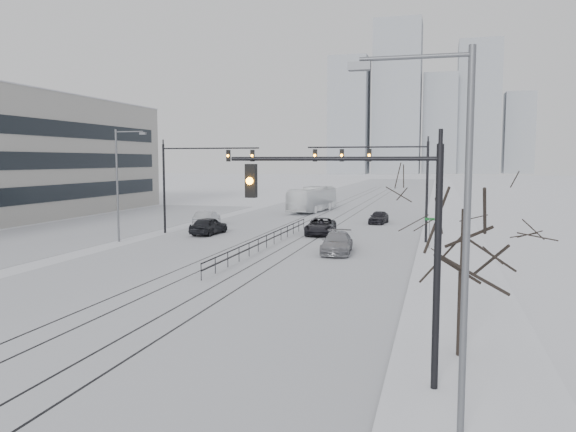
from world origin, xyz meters
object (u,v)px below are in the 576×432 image
object	(u,v)px
sedan_sb_outer	(207,219)
sedan_nb_far	(379,217)
bare_tree	(464,225)
sedan_nb_right	(337,243)
sedan_nb_front	(321,227)
box_truck	(313,200)
sedan_sb_inner	(209,226)
traffic_mast_near	(379,231)

from	to	relation	value
sedan_sb_outer	sedan_nb_far	xyz separation A→B (m)	(16.08, 7.28, -0.12)
bare_tree	sedan_nb_right	size ratio (longest dim) A/B	1.21
sedan_nb_right	bare_tree	bearing A→B (deg)	-74.12
bare_tree	sedan_nb_front	world-z (taller)	bare_tree
sedan_sb_outer	box_truck	bearing A→B (deg)	-118.03
sedan_sb_inner	sedan_sb_outer	xyz separation A→B (m)	(-2.46, 5.31, 0.01)
sedan_nb_far	sedan_sb_inner	bearing A→B (deg)	-130.77
sedan_sb_outer	sedan_nb_front	distance (m)	12.37
sedan_sb_inner	bare_tree	bearing A→B (deg)	131.94
sedan_sb_outer	sedan_nb_front	size ratio (longest dim) A/B	0.92
sedan_sb_inner	sedan_sb_outer	size ratio (longest dim) A/B	0.96
sedan_sb_outer	box_truck	size ratio (longest dim) A/B	0.42
bare_tree	sedan_sb_inner	distance (m)	33.97
sedan_nb_right	sedan_nb_far	world-z (taller)	sedan_nb_right
traffic_mast_near	sedan_nb_far	xyz separation A→B (m)	(-4.36, 42.51, -3.90)
traffic_mast_near	bare_tree	distance (m)	3.85
bare_tree	sedan_nb_front	bearing A→B (deg)	110.19
traffic_mast_near	sedan_nb_far	size ratio (longest dim) A/B	1.79
sedan_nb_right	sedan_nb_front	bearing A→B (deg)	103.24
sedan_nb_right	sedan_nb_far	distance (m)	19.57
sedan_sb_inner	sedan_nb_front	xyz separation A→B (m)	(9.58, 2.49, -0.06)
sedan_nb_front	box_truck	xyz separation A→B (m)	(-5.52, 21.43, 0.85)
sedan_nb_front	sedan_nb_far	xyz separation A→B (m)	(4.04, 10.10, -0.06)
box_truck	sedan_sb_inner	bearing A→B (deg)	88.62
sedan_nb_front	sedan_sb_outer	bearing A→B (deg)	161.88
sedan_sb_outer	sedan_nb_far	distance (m)	17.66
sedan_sb_outer	sedan_nb_right	bearing A→B (deg)	132.34
sedan_nb_far	box_truck	size ratio (longest dim) A/B	0.35
sedan_sb_inner	sedan_sb_outer	bearing A→B (deg)	-60.39
sedan_sb_inner	sedan_sb_outer	distance (m)	5.85
bare_tree	sedan_nb_far	world-z (taller)	bare_tree
bare_tree	sedan_nb_far	distance (m)	40.27
traffic_mast_near	sedan_sb_outer	world-z (taller)	traffic_mast_near
sedan_sb_inner	sedan_nb_far	distance (m)	18.56
box_truck	traffic_mast_near	bearing A→B (deg)	112.75
sedan_sb_inner	sedan_nb_far	size ratio (longest dim) A/B	1.17
sedan_sb_outer	sedan_nb_right	distance (m)	19.52
sedan_nb_far	box_truck	distance (m)	14.85
traffic_mast_near	sedan_sb_inner	world-z (taller)	traffic_mast_near
sedan_nb_far	box_truck	bearing A→B (deg)	136.64
bare_tree	sedan_nb_right	xyz separation A→B (m)	(-7.67, 19.96, -3.76)
sedan_sb_outer	sedan_nb_far	world-z (taller)	sedan_sb_outer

